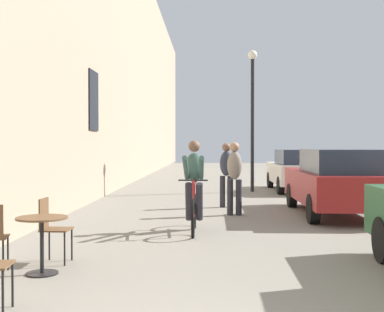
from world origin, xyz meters
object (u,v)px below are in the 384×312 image
pedestrian_near (234,174)px  pedestrian_mid (226,171)px  cyclist_on_bicycle (194,188)px  street_lamp (252,102)px  parked_car_second (338,181)px  cafe_table_mid (42,233)px  parked_car_third (298,170)px  cafe_chair_mid_toward_wall (51,225)px

pedestrian_near → pedestrian_mid: 1.53m
cyclist_on_bicycle → street_lamp: size_ratio=0.36×
pedestrian_near → parked_car_second: pedestrian_near is taller
pedestrian_mid → parked_car_second: (2.51, -1.48, -0.15)m
cafe_table_mid → pedestrian_mid: size_ratio=0.43×
street_lamp → parked_car_second: street_lamp is taller
cyclist_on_bicycle → parked_car_second: size_ratio=0.41×
cyclist_on_bicycle → parked_car_second: 3.96m
cafe_table_mid → cyclist_on_bicycle: size_ratio=0.41×
cafe_table_mid → pedestrian_near: pedestrian_near is taller
parked_car_third → parked_car_second: bearing=-91.5°
parked_car_second → pedestrian_near: bearing=-178.9°
cafe_chair_mid_toward_wall → parked_car_third: bearing=64.6°
cyclist_on_bicycle → pedestrian_mid: cyclist_on_bicycle is taller
parked_car_second → pedestrian_mid: bearing=149.5°
cafe_chair_mid_toward_wall → pedestrian_near: bearing=60.4°
cafe_table_mid → cafe_chair_mid_toward_wall: cafe_chair_mid_toward_wall is taller
cyclist_on_bicycle → parked_car_third: bearing=68.2°
cafe_chair_mid_toward_wall → street_lamp: size_ratio=0.18×
cyclist_on_bicycle → parked_car_third: size_ratio=0.43×
cafe_chair_mid_toward_wall → pedestrian_mid: bearing=67.7°
pedestrian_mid → parked_car_third: pedestrian_mid is taller
cafe_chair_mid_toward_wall → cafe_table_mid: bearing=-83.0°
cafe_chair_mid_toward_wall → pedestrian_near: size_ratio=0.53×
cafe_table_mid → parked_car_second: bearing=47.6°
pedestrian_near → parked_car_second: (2.37, 0.04, -0.16)m
parked_car_second → cafe_chair_mid_toward_wall: bearing=-136.3°
pedestrian_mid → parked_car_second: size_ratio=0.39×
cafe_chair_mid_toward_wall → cyclist_on_bicycle: size_ratio=0.51×
pedestrian_near → parked_car_third: pedestrian_near is taller
pedestrian_mid → parked_car_third: size_ratio=0.41×
street_lamp → parked_car_second: (1.46, -5.92, -2.32)m
cafe_table_mid → parked_car_second: size_ratio=0.17×
cafe_table_mid → cafe_chair_mid_toward_wall: bearing=97.0°
cafe_chair_mid_toward_wall → pedestrian_mid: 6.92m
pedestrian_near → cyclist_on_bicycle: bearing=-111.4°
pedestrian_near → street_lamp: 6.41m
cafe_table_mid → parked_car_second: 7.50m
cyclist_on_bicycle → parked_car_second: cyclist_on_bicycle is taller
parked_car_third → pedestrian_near: bearing=-112.0°
pedestrian_mid → parked_car_second: pedestrian_mid is taller
parked_car_third → cafe_chair_mid_toward_wall: bearing=-115.4°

